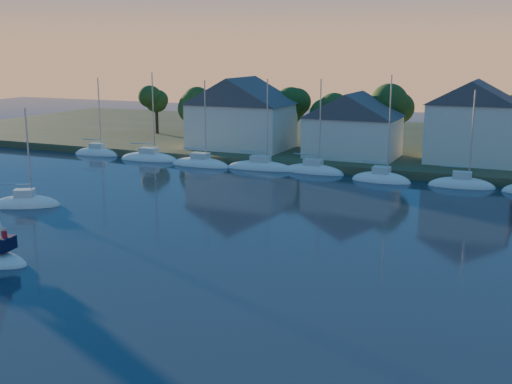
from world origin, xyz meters
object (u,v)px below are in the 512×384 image
Objects in this scene: clubhouse_west at (241,112)px; clubhouse_centre at (353,124)px; clubhouse_east at (472,121)px; drifting_sailboat_left at (25,206)px.

clubhouse_centre is (16.00, -1.00, -0.80)m from clubhouse_west.
clubhouse_east reaches higher than clubhouse_centre.
drifting_sailboat_left reaches higher than clubhouse_centre.
clubhouse_east is at bearing 1.91° from clubhouse_west.
clubhouse_west is 1.18× the size of clubhouse_centre.
clubhouse_west reaches higher than drifting_sailboat_left.
clubhouse_east is (14.00, 2.00, 0.87)m from clubhouse_centre.
clubhouse_centre is 1.10× the size of clubhouse_east.
clubhouse_west is 30.02m from clubhouse_east.
drifting_sailboat_left is (-5.65, -35.07, -5.83)m from clubhouse_west.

